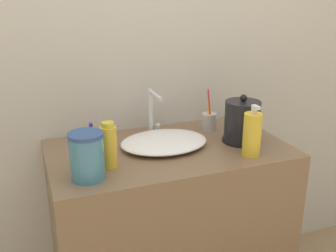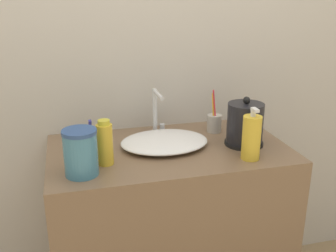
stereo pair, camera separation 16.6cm
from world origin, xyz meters
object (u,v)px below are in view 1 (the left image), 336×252
at_px(shampoo_bottle, 109,146).
at_px(water_pitcher, 87,156).
at_px(electric_kettle, 242,123).
at_px(lotion_bottle, 92,143).
at_px(faucet, 153,110).
at_px(toothbrush_cup, 209,121).
at_px(mouthwash_bottle, 252,134).

distance_m(shampoo_bottle, water_pitcher, 0.12).
distance_m(electric_kettle, lotion_bottle, 0.66).
height_order(electric_kettle, water_pitcher, electric_kettle).
height_order(faucet, electric_kettle, electric_kettle).
xyz_separation_m(faucet, electric_kettle, (0.34, -0.23, -0.03)).
xyz_separation_m(toothbrush_cup, water_pitcher, (-0.64, -0.31, 0.04)).
bearing_deg(lotion_bottle, electric_kettle, -5.62).
bearing_deg(lotion_bottle, shampoo_bottle, -68.66).
relative_size(faucet, water_pitcher, 1.22).
distance_m(faucet, shampoo_bottle, 0.39).
xyz_separation_m(faucet, mouthwash_bottle, (0.30, -0.38, -0.03)).
xyz_separation_m(toothbrush_cup, mouthwash_bottle, (0.03, -0.34, 0.05)).
xyz_separation_m(shampoo_bottle, mouthwash_bottle, (0.57, -0.10, 0.01)).
relative_size(shampoo_bottle, mouthwash_bottle, 0.84).
bearing_deg(electric_kettle, mouthwash_bottle, -105.74).
bearing_deg(mouthwash_bottle, toothbrush_cup, 94.56).
bearing_deg(shampoo_bottle, lotion_bottle, 111.34).
bearing_deg(mouthwash_bottle, water_pitcher, 177.74).
bearing_deg(lotion_bottle, faucet, 27.05).
distance_m(mouthwash_bottle, water_pitcher, 0.66).
height_order(toothbrush_cup, lotion_bottle, toothbrush_cup).
relative_size(toothbrush_cup, water_pitcher, 1.19).
bearing_deg(electric_kettle, water_pitcher, -170.11).
bearing_deg(toothbrush_cup, mouthwash_bottle, -85.44).
distance_m(shampoo_bottle, mouthwash_bottle, 0.58).
bearing_deg(toothbrush_cup, electric_kettle, -69.68).
distance_m(electric_kettle, toothbrush_cup, 0.20).
height_order(toothbrush_cup, shampoo_bottle, toothbrush_cup).
relative_size(electric_kettle, water_pitcher, 1.24).
bearing_deg(electric_kettle, toothbrush_cup, 110.32).
bearing_deg(electric_kettle, shampoo_bottle, -175.14).
height_order(electric_kettle, lotion_bottle, electric_kettle).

